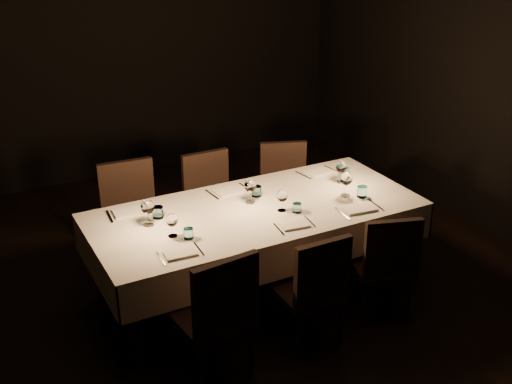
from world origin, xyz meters
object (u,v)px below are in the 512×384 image
dining_table (256,217)px  chair_near_center (314,286)px  chair_near_right (386,261)px  chair_far_center (211,198)px  chair_far_left (132,214)px  chair_far_right (284,186)px  chair_near_left (217,312)px

dining_table → chair_near_center: size_ratio=2.86×
chair_near_right → chair_far_center: (-0.69, 1.59, 0.01)m
chair_far_left → chair_far_center: (0.73, 0.03, -0.03)m
dining_table → chair_far_center: (0.00, 0.86, -0.19)m
dining_table → chair_far_left: (-0.73, 0.83, -0.16)m
chair_near_center → chair_far_right: bearing=-113.6°
chair_near_left → chair_far_center: bearing=-118.9°
chair_far_left → chair_far_center: bearing=6.6°
chair_near_right → chair_near_center: bearing=21.3°
chair_near_center → chair_far_right: size_ratio=0.99×
chair_far_center → chair_near_left: bearing=-112.8°
dining_table → chair_far_left: 1.12m
dining_table → chair_far_center: 0.88m
chair_near_right → chair_far_center: 1.73m
chair_near_left → chair_far_left: chair_far_left is taller
chair_near_right → chair_far_left: chair_far_left is taller
chair_near_center → chair_far_center: chair_far_center is taller
chair_near_center → chair_far_left: size_ratio=0.92×
dining_table → chair_near_center: chair_near_center is taller
chair_far_left → chair_far_right: bearing=2.6°
chair_near_right → chair_far_right: (0.03, 1.52, 0.01)m
chair_near_right → chair_far_center: chair_far_center is taller
chair_far_right → chair_near_right: bearing=-69.9°
chair_near_center → chair_far_center: size_ratio=0.98×
chair_near_center → chair_far_right: chair_far_right is taller
dining_table → chair_near_center: (0.04, -0.76, -0.20)m
chair_far_right → chair_near_center: bearing=-92.5°
chair_near_center → chair_far_center: (-0.04, 1.62, 0.01)m
chair_near_right → chair_far_right: 1.52m
chair_far_right → chair_far_center: bearing=-164.5°
chair_near_left → chair_far_left: bearing=-94.5°
chair_near_center → chair_far_left: chair_far_left is taller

